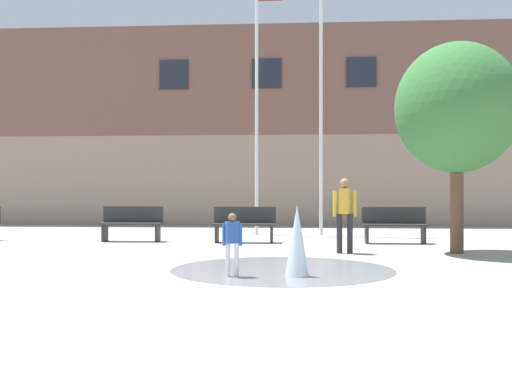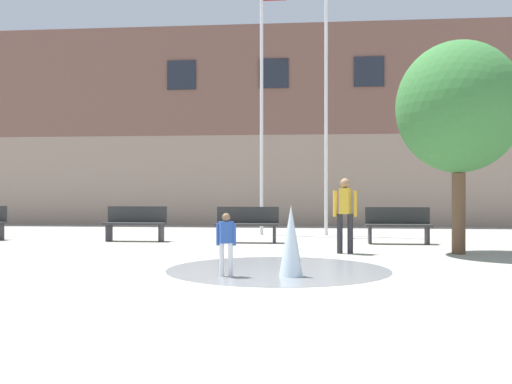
{
  "view_description": "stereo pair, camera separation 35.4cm",
  "coord_description": "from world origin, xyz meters",
  "px_view_note": "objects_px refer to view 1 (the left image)",
  "views": [
    {
      "loc": [
        1.14,
        -5.84,
        1.34
      ],
      "look_at": [
        0.27,
        6.8,
        1.3
      ],
      "focal_mm": 42.0,
      "sensor_mm": 36.0,
      "label": 1
    },
    {
      "loc": [
        1.49,
        -5.81,
        1.34
      ],
      "look_at": [
        0.27,
        6.8,
        1.3
      ],
      "focal_mm": 42.0,
      "sensor_mm": 36.0,
      "label": 2
    }
  ],
  "objects_px": {
    "flagpole_right": "(322,95)",
    "street_tree_near_building": "(457,108)",
    "park_bench_left_of_flagpoles": "(132,223)",
    "park_bench_near_trashcan": "(395,224)",
    "teen_by_trashcan": "(345,209)",
    "flagpole_left": "(258,96)",
    "child_in_fountain": "(232,239)",
    "park_bench_under_right_flagpole": "(244,224)"
  },
  "relations": [
    {
      "from": "child_in_fountain",
      "to": "flagpole_right",
      "type": "relative_size",
      "value": 0.13
    },
    {
      "from": "park_bench_near_trashcan",
      "to": "street_tree_near_building",
      "type": "height_order",
      "value": "street_tree_near_building"
    },
    {
      "from": "park_bench_left_of_flagpoles",
      "to": "child_in_fountain",
      "type": "xyz_separation_m",
      "value": [
        3.31,
        -6.15,
        0.1
      ]
    },
    {
      "from": "teen_by_trashcan",
      "to": "flagpole_left",
      "type": "height_order",
      "value": "flagpole_left"
    },
    {
      "from": "teen_by_trashcan",
      "to": "flagpole_left",
      "type": "relative_size",
      "value": 0.2
    },
    {
      "from": "park_bench_left_of_flagpoles",
      "to": "flagpole_left",
      "type": "relative_size",
      "value": 0.2
    },
    {
      "from": "child_in_fountain",
      "to": "flagpole_left",
      "type": "xyz_separation_m",
      "value": [
        -0.19,
        8.73,
        3.6
      ]
    },
    {
      "from": "teen_by_trashcan",
      "to": "flagpole_left",
      "type": "distance_m",
      "value": 6.47
    },
    {
      "from": "child_in_fountain",
      "to": "street_tree_near_building",
      "type": "height_order",
      "value": "street_tree_near_building"
    },
    {
      "from": "child_in_fountain",
      "to": "street_tree_near_building",
      "type": "xyz_separation_m",
      "value": [
        4.37,
        3.72,
        2.49
      ]
    },
    {
      "from": "flagpole_left",
      "to": "flagpole_right",
      "type": "bearing_deg",
      "value": 0.0
    },
    {
      "from": "street_tree_near_building",
      "to": "park_bench_under_right_flagpole",
      "type": "bearing_deg",
      "value": 154.14
    },
    {
      "from": "child_in_fountain",
      "to": "street_tree_near_building",
      "type": "distance_m",
      "value": 6.26
    },
    {
      "from": "teen_by_trashcan",
      "to": "flagpole_left",
      "type": "bearing_deg",
      "value": 36.25
    },
    {
      "from": "park_bench_under_right_flagpole",
      "to": "park_bench_near_trashcan",
      "type": "distance_m",
      "value": 3.79
    },
    {
      "from": "flagpole_right",
      "to": "street_tree_near_building",
      "type": "height_order",
      "value": "flagpole_right"
    },
    {
      "from": "flagpole_right",
      "to": "park_bench_near_trashcan",
      "type": "bearing_deg",
      "value": -57.82
    },
    {
      "from": "park_bench_left_of_flagpoles",
      "to": "park_bench_near_trashcan",
      "type": "height_order",
      "value": "same"
    },
    {
      "from": "park_bench_under_right_flagpole",
      "to": "teen_by_trashcan",
      "type": "distance_m",
      "value": 3.41
    },
    {
      "from": "street_tree_near_building",
      "to": "flagpole_right",
      "type": "bearing_deg",
      "value": 117.76
    },
    {
      "from": "flagpole_right",
      "to": "street_tree_near_building",
      "type": "bearing_deg",
      "value": -62.24
    },
    {
      "from": "child_in_fountain",
      "to": "flagpole_right",
      "type": "xyz_separation_m",
      "value": [
        1.74,
        8.73,
        3.61
      ]
    },
    {
      "from": "park_bench_left_of_flagpoles",
      "to": "flagpole_right",
      "type": "bearing_deg",
      "value": 27.07
    },
    {
      "from": "park_bench_near_trashcan",
      "to": "flagpole_right",
      "type": "relative_size",
      "value": 0.2
    },
    {
      "from": "teen_by_trashcan",
      "to": "street_tree_near_building",
      "type": "relative_size",
      "value": 0.36
    },
    {
      "from": "park_bench_near_trashcan",
      "to": "flagpole_left",
      "type": "height_order",
      "value": "flagpole_left"
    },
    {
      "from": "park_bench_left_of_flagpoles",
      "to": "flagpole_right",
      "type": "height_order",
      "value": "flagpole_right"
    },
    {
      "from": "flagpole_left",
      "to": "street_tree_near_building",
      "type": "xyz_separation_m",
      "value": [
        4.56,
        -5.01,
        -1.11
      ]
    },
    {
      "from": "park_bench_left_of_flagpoles",
      "to": "child_in_fountain",
      "type": "relative_size",
      "value": 1.62
    },
    {
      "from": "park_bench_near_trashcan",
      "to": "street_tree_near_building",
      "type": "distance_m",
      "value": 3.59
    },
    {
      "from": "flagpole_left",
      "to": "park_bench_under_right_flagpole",
      "type": "bearing_deg",
      "value": -93.31
    },
    {
      "from": "park_bench_near_trashcan",
      "to": "teen_by_trashcan",
      "type": "bearing_deg",
      "value": -120.44
    },
    {
      "from": "park_bench_left_of_flagpoles",
      "to": "child_in_fountain",
      "type": "distance_m",
      "value": 6.98
    },
    {
      "from": "park_bench_left_of_flagpoles",
      "to": "street_tree_near_building",
      "type": "distance_m",
      "value": 8.46
    },
    {
      "from": "child_in_fountain",
      "to": "park_bench_near_trashcan",
      "type": "bearing_deg",
      "value": 33.1
    },
    {
      "from": "child_in_fountain",
      "to": "flagpole_left",
      "type": "bearing_deg",
      "value": 64.07
    },
    {
      "from": "street_tree_near_building",
      "to": "flagpole_left",
      "type": "bearing_deg",
      "value": 132.34
    },
    {
      "from": "park_bench_left_of_flagpoles",
      "to": "park_bench_near_trashcan",
      "type": "distance_m",
      "value": 6.75
    },
    {
      "from": "park_bench_under_right_flagpole",
      "to": "child_in_fountain",
      "type": "height_order",
      "value": "child_in_fountain"
    },
    {
      "from": "flagpole_right",
      "to": "teen_by_trashcan",
      "type": "bearing_deg",
      "value": -87.03
    },
    {
      "from": "park_bench_under_right_flagpole",
      "to": "flagpole_right",
      "type": "distance_m",
      "value": 5.05
    },
    {
      "from": "teen_by_trashcan",
      "to": "flagpole_left",
      "type": "xyz_separation_m",
      "value": [
        -2.19,
        5.15,
        3.25
      ]
    }
  ]
}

